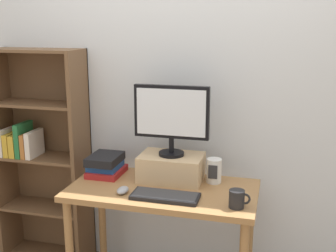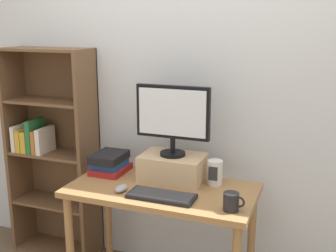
{
  "view_description": "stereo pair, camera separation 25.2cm",
  "coord_description": "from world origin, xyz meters",
  "px_view_note": "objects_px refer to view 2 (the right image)",
  "views": [
    {
      "loc": [
        0.65,
        -2.31,
        1.74
      ],
      "look_at": [
        0.02,
        0.06,
        1.14
      ],
      "focal_mm": 45.0,
      "sensor_mm": 36.0,
      "label": 1
    },
    {
      "loc": [
        0.89,
        -2.23,
        1.74
      ],
      "look_at": [
        0.02,
        0.06,
        1.14
      ],
      "focal_mm": 45.0,
      "sensor_mm": 36.0,
      "label": 2
    }
  ],
  "objects_px": {
    "keyboard": "(162,196)",
    "coffee_mug": "(231,202)",
    "bookshelf_unit": "(52,151)",
    "computer_monitor": "(173,116)",
    "desk_speaker": "(215,172)",
    "desk": "(162,203)",
    "book_stack": "(110,163)",
    "riser_box": "(173,168)",
    "computer_mouse": "(121,188)"
  },
  "relations": [
    {
      "from": "computer_monitor",
      "to": "coffee_mug",
      "type": "bearing_deg",
      "value": -34.51
    },
    {
      "from": "computer_monitor",
      "to": "desk_speaker",
      "type": "distance_m",
      "value": 0.44
    },
    {
      "from": "desk",
      "to": "bookshelf_unit",
      "type": "xyz_separation_m",
      "value": [
        -1.0,
        0.29,
        0.14
      ]
    },
    {
      "from": "desk",
      "to": "desk_speaker",
      "type": "relative_size",
      "value": 7.4
    },
    {
      "from": "desk",
      "to": "riser_box",
      "type": "height_order",
      "value": "riser_box"
    },
    {
      "from": "bookshelf_unit",
      "to": "coffee_mug",
      "type": "xyz_separation_m",
      "value": [
        1.47,
        -0.46,
        0.01
      ]
    },
    {
      "from": "bookshelf_unit",
      "to": "keyboard",
      "type": "bearing_deg",
      "value": -22.32
    },
    {
      "from": "keyboard",
      "to": "computer_monitor",
      "type": "bearing_deg",
      "value": 97.52
    },
    {
      "from": "riser_box",
      "to": "desk_speaker",
      "type": "bearing_deg",
      "value": 5.74
    },
    {
      "from": "computer_mouse",
      "to": "coffee_mug",
      "type": "xyz_separation_m",
      "value": [
        0.67,
        -0.03,
        0.03
      ]
    },
    {
      "from": "book_stack",
      "to": "computer_mouse",
      "type": "bearing_deg",
      "value": -50.69
    },
    {
      "from": "desk",
      "to": "desk_speaker",
      "type": "xyz_separation_m",
      "value": [
        0.29,
        0.17,
        0.18
      ]
    },
    {
      "from": "keyboard",
      "to": "book_stack",
      "type": "distance_m",
      "value": 0.56
    },
    {
      "from": "riser_box",
      "to": "computer_mouse",
      "type": "bearing_deg",
      "value": -128.54
    },
    {
      "from": "bookshelf_unit",
      "to": "computer_monitor",
      "type": "distance_m",
      "value": 1.1
    },
    {
      "from": "riser_box",
      "to": "book_stack",
      "type": "height_order",
      "value": "riser_box"
    },
    {
      "from": "book_stack",
      "to": "desk_speaker",
      "type": "distance_m",
      "value": 0.71
    },
    {
      "from": "computer_monitor",
      "to": "keyboard",
      "type": "distance_m",
      "value": 0.5
    },
    {
      "from": "computer_monitor",
      "to": "book_stack",
      "type": "xyz_separation_m",
      "value": [
        -0.45,
        -0.01,
        -0.36
      ]
    },
    {
      "from": "desk",
      "to": "riser_box",
      "type": "distance_m",
      "value": 0.24
    },
    {
      "from": "riser_box",
      "to": "book_stack",
      "type": "relative_size",
      "value": 1.55
    },
    {
      "from": "computer_monitor",
      "to": "desk_speaker",
      "type": "height_order",
      "value": "computer_monitor"
    },
    {
      "from": "book_stack",
      "to": "coffee_mug",
      "type": "distance_m",
      "value": 0.94
    },
    {
      "from": "riser_box",
      "to": "computer_mouse",
      "type": "relative_size",
      "value": 3.81
    },
    {
      "from": "keyboard",
      "to": "coffee_mug",
      "type": "bearing_deg",
      "value": -3.07
    },
    {
      "from": "computer_monitor",
      "to": "keyboard",
      "type": "bearing_deg",
      "value": -82.48
    },
    {
      "from": "desk",
      "to": "book_stack",
      "type": "bearing_deg",
      "value": 163.22
    },
    {
      "from": "computer_monitor",
      "to": "coffee_mug",
      "type": "distance_m",
      "value": 0.66
    },
    {
      "from": "keyboard",
      "to": "desk_speaker",
      "type": "relative_size",
      "value": 2.53
    },
    {
      "from": "book_stack",
      "to": "coffee_mug",
      "type": "height_order",
      "value": "book_stack"
    },
    {
      "from": "riser_box",
      "to": "desk_speaker",
      "type": "xyz_separation_m",
      "value": [
        0.27,
        0.03,
        -0.01
      ]
    },
    {
      "from": "desk_speaker",
      "to": "keyboard",
      "type": "bearing_deg",
      "value": -126.27
    },
    {
      "from": "coffee_mug",
      "to": "desk_speaker",
      "type": "distance_m",
      "value": 0.38
    },
    {
      "from": "computer_mouse",
      "to": "desk",
      "type": "bearing_deg",
      "value": 34.58
    },
    {
      "from": "keyboard",
      "to": "coffee_mug",
      "type": "xyz_separation_m",
      "value": [
        0.41,
        -0.02,
        0.04
      ]
    },
    {
      "from": "coffee_mug",
      "to": "computer_mouse",
      "type": "bearing_deg",
      "value": 177.61
    },
    {
      "from": "desk",
      "to": "computer_monitor",
      "type": "xyz_separation_m",
      "value": [
        0.02,
        0.14,
        0.53
      ]
    },
    {
      "from": "bookshelf_unit",
      "to": "coffee_mug",
      "type": "bearing_deg",
      "value": -17.27
    },
    {
      "from": "riser_box",
      "to": "computer_monitor",
      "type": "distance_m",
      "value": 0.34
    },
    {
      "from": "bookshelf_unit",
      "to": "riser_box",
      "type": "bearing_deg",
      "value": -8.22
    },
    {
      "from": "desk",
      "to": "computer_mouse",
      "type": "xyz_separation_m",
      "value": [
        -0.21,
        -0.14,
        0.12
      ]
    },
    {
      "from": "computer_mouse",
      "to": "book_stack",
      "type": "distance_m",
      "value": 0.35
    },
    {
      "from": "computer_monitor",
      "to": "desk",
      "type": "bearing_deg",
      "value": -97.59
    },
    {
      "from": "bookshelf_unit",
      "to": "riser_box",
      "type": "xyz_separation_m",
      "value": [
        1.02,
        -0.15,
        0.04
      ]
    },
    {
      "from": "riser_box",
      "to": "desk_speaker",
      "type": "relative_size",
      "value": 2.57
    },
    {
      "from": "keyboard",
      "to": "book_stack",
      "type": "xyz_separation_m",
      "value": [
        -0.48,
        0.28,
        0.05
      ]
    },
    {
      "from": "desk",
      "to": "computer_mouse",
      "type": "relative_size",
      "value": 10.96
    },
    {
      "from": "bookshelf_unit",
      "to": "desk",
      "type": "bearing_deg",
      "value": -15.97
    },
    {
      "from": "riser_box",
      "to": "coffee_mug",
      "type": "relative_size",
      "value": 3.37
    },
    {
      "from": "desk",
      "to": "book_stack",
      "type": "height_order",
      "value": "book_stack"
    }
  ]
}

